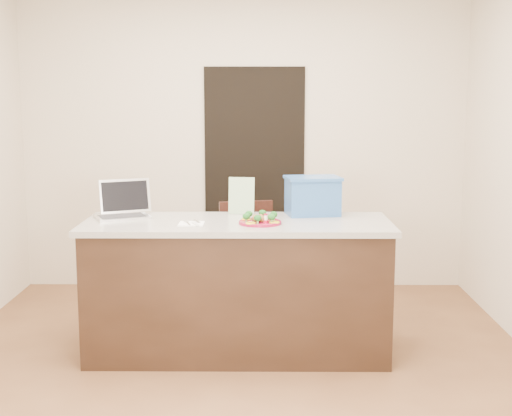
{
  "coord_description": "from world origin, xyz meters",
  "views": [
    {
      "loc": [
        0.16,
        -4.44,
        1.77
      ],
      "look_at": [
        0.13,
        0.2,
        1.02
      ],
      "focal_mm": 50.0,
      "sensor_mm": 36.0,
      "label": 1
    }
  ],
  "objects_px": {
    "plate": "(260,222)",
    "blue_box": "(313,196)",
    "island": "(237,287)",
    "chair": "(246,255)",
    "napkin": "(191,224)",
    "laptop": "(124,207)",
    "yogurt_bottle": "(266,220)"
  },
  "relations": [
    {
      "from": "chair",
      "to": "laptop",
      "type": "bearing_deg",
      "value": -164.1
    },
    {
      "from": "island",
      "to": "chair",
      "type": "bearing_deg",
      "value": 86.2
    },
    {
      "from": "yogurt_bottle",
      "to": "laptop",
      "type": "bearing_deg",
      "value": 162.43
    },
    {
      "from": "blue_box",
      "to": "chair",
      "type": "bearing_deg",
      "value": 131.78
    },
    {
      "from": "plate",
      "to": "yogurt_bottle",
      "type": "distance_m",
      "value": 0.06
    },
    {
      "from": "napkin",
      "to": "blue_box",
      "type": "xyz_separation_m",
      "value": [
        0.82,
        0.37,
        0.13
      ]
    },
    {
      "from": "napkin",
      "to": "chair",
      "type": "relative_size",
      "value": 0.17
    },
    {
      "from": "island",
      "to": "laptop",
      "type": "xyz_separation_m",
      "value": [
        -0.79,
        0.18,
        0.53
      ]
    },
    {
      "from": "laptop",
      "to": "blue_box",
      "type": "relative_size",
      "value": 1.03
    },
    {
      "from": "laptop",
      "to": "chair",
      "type": "distance_m",
      "value": 1.06
    },
    {
      "from": "plate",
      "to": "island",
      "type": "bearing_deg",
      "value": 148.8
    },
    {
      "from": "napkin",
      "to": "yogurt_bottle",
      "type": "height_order",
      "value": "yogurt_bottle"
    },
    {
      "from": "laptop",
      "to": "chair",
      "type": "height_order",
      "value": "laptop"
    },
    {
      "from": "napkin",
      "to": "laptop",
      "type": "xyz_separation_m",
      "value": [
        -0.5,
        0.29,
        0.07
      ]
    },
    {
      "from": "napkin",
      "to": "island",
      "type": "bearing_deg",
      "value": 20.39
    },
    {
      "from": "island",
      "to": "napkin",
      "type": "distance_m",
      "value": 0.56
    },
    {
      "from": "napkin",
      "to": "chair",
      "type": "distance_m",
      "value": 0.91
    },
    {
      "from": "yogurt_bottle",
      "to": "napkin",
      "type": "bearing_deg",
      "value": 177.47
    },
    {
      "from": "plate",
      "to": "yogurt_bottle",
      "type": "bearing_deg",
      "value": -46.94
    },
    {
      "from": "blue_box",
      "to": "plate",
      "type": "bearing_deg",
      "value": -145.74
    },
    {
      "from": "laptop",
      "to": "blue_box",
      "type": "height_order",
      "value": "blue_box"
    },
    {
      "from": "laptop",
      "to": "blue_box",
      "type": "xyz_separation_m",
      "value": [
        1.32,
        0.08,
        0.07
      ]
    },
    {
      "from": "chair",
      "to": "napkin",
      "type": "bearing_deg",
      "value": -127.31
    },
    {
      "from": "island",
      "to": "plate",
      "type": "height_order",
      "value": "plate"
    },
    {
      "from": "yogurt_bottle",
      "to": "blue_box",
      "type": "bearing_deg",
      "value": 49.58
    },
    {
      "from": "plate",
      "to": "blue_box",
      "type": "xyz_separation_m",
      "value": [
        0.37,
        0.35,
        0.13
      ]
    },
    {
      "from": "plate",
      "to": "napkin",
      "type": "height_order",
      "value": "plate"
    },
    {
      "from": "blue_box",
      "to": "island",
      "type": "bearing_deg",
      "value": -163.07
    },
    {
      "from": "napkin",
      "to": "chair",
      "type": "height_order",
      "value": "chair"
    },
    {
      "from": "island",
      "to": "plate",
      "type": "distance_m",
      "value": 0.5
    },
    {
      "from": "plate",
      "to": "chair",
      "type": "height_order",
      "value": "chair"
    },
    {
      "from": "island",
      "to": "blue_box",
      "type": "bearing_deg",
      "value": 26.33
    }
  ]
}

